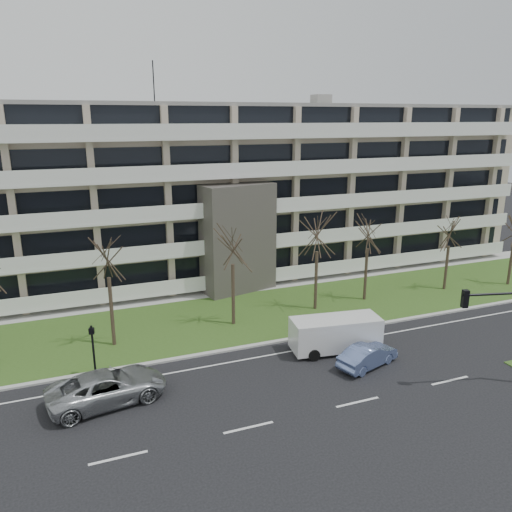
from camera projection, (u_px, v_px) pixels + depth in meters
name	position (u px, v px, depth m)	size (l,w,h in m)	color
ground	(357.00, 402.00, 25.70)	(160.00, 160.00, 0.00)	black
grass_verge	(263.00, 313.00, 37.35)	(90.00, 10.00, 0.06)	#32521B
curb	(291.00, 339.00, 32.86)	(90.00, 0.35, 0.12)	#B2B2AD
sidewalk	(239.00, 290.00, 42.28)	(90.00, 2.00, 0.08)	#B2B2AD
lane_edge_line	(301.00, 349.00, 31.53)	(90.00, 0.12, 0.01)	white
apartment_building	(213.00, 190.00, 46.35)	(60.50, 15.10, 18.75)	#C1B096
silver_pickup	(107.00, 387.00, 25.53)	(2.77, 6.00, 1.67)	#AAADB1
blue_sedan	(368.00, 356.00, 29.26)	(1.42, 4.06, 1.34)	#6D82BD
white_van	(337.00, 331.00, 31.08)	(5.79, 2.87, 2.15)	white
pedestrian_signal	(93.00, 345.00, 27.65)	(0.34, 0.29, 3.14)	black
tree_2	(107.00, 250.00, 30.39)	(4.09, 4.09, 8.18)	#382B21
tree_3	(232.00, 240.00, 33.68)	(3.97, 3.97, 7.94)	#382B21
tree_4	(318.00, 228.00, 36.42)	(4.07, 4.07, 8.14)	#382B21
tree_5	(369.00, 228.00, 38.46)	(3.81, 3.81, 7.62)	#382B21
tree_6	(450.00, 229.00, 41.03)	(3.41, 3.41, 6.82)	#382B21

